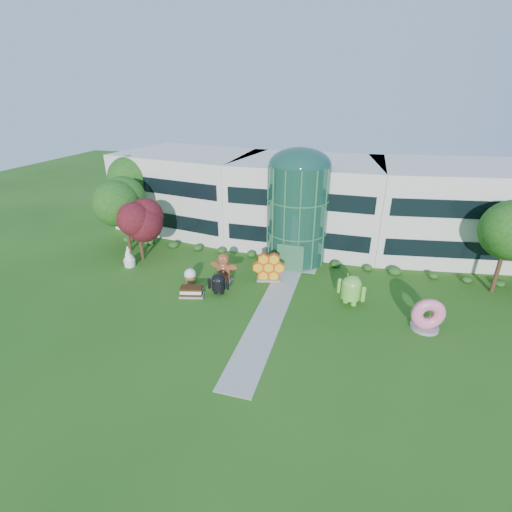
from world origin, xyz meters
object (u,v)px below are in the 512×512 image
(donut, at_px, (427,314))
(android_black, at_px, (218,282))
(android_green, at_px, (351,288))
(gingerbread, at_px, (224,267))

(donut, bearing_deg, android_black, 165.23)
(android_green, height_order, android_black, android_green)
(android_green, height_order, donut, android_green)
(donut, relative_size, gingerbread, 0.88)
(gingerbread, bearing_deg, android_green, 0.36)
(android_black, relative_size, gingerbread, 0.74)
(android_green, bearing_deg, gingerbread, -160.12)
(android_black, relative_size, donut, 0.84)
(android_green, relative_size, android_black, 1.35)
(android_green, distance_m, gingerbread, 11.56)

